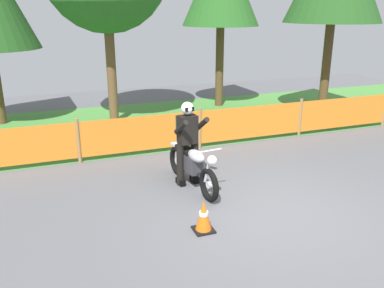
{
  "coord_description": "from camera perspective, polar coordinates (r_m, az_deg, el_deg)",
  "views": [
    {
      "loc": [
        -3.59,
        -5.56,
        3.42
      ],
      "look_at": [
        -1.0,
        1.45,
        0.9
      ],
      "focal_mm": 38.33,
      "sensor_mm": 36.0,
      "label": 1
    }
  ],
  "objects": [
    {
      "name": "barrier_fence",
      "position": [
        10.24,
        1.09,
        2.3
      ],
      "size": [
        11.89,
        0.08,
        1.05
      ],
      "color": "#997547",
      "rests_on": "ground"
    },
    {
      "name": "traffic_cone",
      "position": [
        6.6,
        1.63,
        -10.0
      ],
      "size": [
        0.32,
        0.32,
        0.53
      ],
      "color": "black",
      "rests_on": "ground"
    },
    {
      "name": "grass_verge",
      "position": [
        12.85,
        -3.32,
        3.18
      ],
      "size": [
        24.0,
        5.41,
        0.01
      ],
      "primitive_type": "cube",
      "color": "#4C8C3D",
      "rests_on": "ground"
    },
    {
      "name": "ground",
      "position": [
        7.46,
        11.26,
        -9.16
      ],
      "size": [
        24.0,
        24.0,
        0.02
      ],
      "primitive_type": "cube",
      "color": "#5B5B60"
    },
    {
      "name": "motorcycle_lead",
      "position": [
        8.03,
        0.06,
        -2.97
      ],
      "size": [
        0.59,
        2.02,
        0.96
      ],
      "rotation": [
        0.0,
        0.0,
        -1.46
      ],
      "color": "black",
      "rests_on": "ground"
    },
    {
      "name": "rider_lead",
      "position": [
        8.05,
        -0.66,
        0.77
      ],
      "size": [
        0.59,
        0.71,
        1.69
      ],
      "rotation": [
        0.0,
        0.0,
        -1.46
      ],
      "color": "black",
      "rests_on": "ground"
    }
  ]
}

